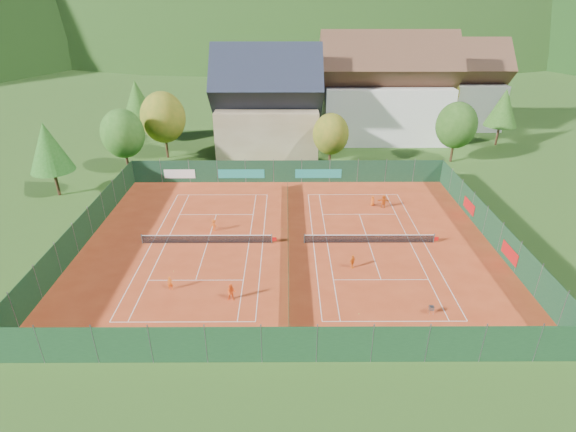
# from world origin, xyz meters

# --- Properties ---
(ground) EXTENTS (600.00, 600.00, 0.00)m
(ground) POSITION_xyz_m (0.00, 0.00, -0.02)
(ground) COLOR #284E18
(ground) RESTS_ON ground
(clay_pad) EXTENTS (40.00, 32.00, 0.01)m
(clay_pad) POSITION_xyz_m (0.00, 0.00, 0.01)
(clay_pad) COLOR #B53B1A
(clay_pad) RESTS_ON ground
(court_markings_left) EXTENTS (11.03, 23.83, 0.00)m
(court_markings_left) POSITION_xyz_m (-8.00, 0.00, 0.01)
(court_markings_left) COLOR white
(court_markings_left) RESTS_ON ground
(court_markings_right) EXTENTS (11.03, 23.83, 0.00)m
(court_markings_right) POSITION_xyz_m (8.00, 0.00, 0.01)
(court_markings_right) COLOR white
(court_markings_right) RESTS_ON ground
(tennis_net_left) EXTENTS (13.30, 0.10, 1.02)m
(tennis_net_left) POSITION_xyz_m (-7.85, 0.00, 0.51)
(tennis_net_left) COLOR #59595B
(tennis_net_left) RESTS_ON ground
(tennis_net_right) EXTENTS (13.30, 0.10, 1.02)m
(tennis_net_right) POSITION_xyz_m (8.15, 0.00, 0.51)
(tennis_net_right) COLOR #59595B
(tennis_net_right) RESTS_ON ground
(court_divider) EXTENTS (0.03, 28.80, 1.00)m
(court_divider) POSITION_xyz_m (0.00, 0.00, 0.50)
(court_divider) COLOR #12331A
(court_divider) RESTS_ON ground
(fence_north) EXTENTS (40.00, 0.10, 3.00)m
(fence_north) POSITION_xyz_m (-0.46, 15.99, 1.47)
(fence_north) COLOR #13351F
(fence_north) RESTS_ON ground
(fence_south) EXTENTS (40.00, 0.04, 3.00)m
(fence_south) POSITION_xyz_m (0.00, -16.00, 1.50)
(fence_south) COLOR #153B1E
(fence_south) RESTS_ON ground
(fence_west) EXTENTS (0.04, 32.00, 3.00)m
(fence_west) POSITION_xyz_m (-20.00, 0.00, 1.50)
(fence_west) COLOR #13351A
(fence_west) RESTS_ON ground
(fence_east) EXTENTS (0.09, 32.00, 3.00)m
(fence_east) POSITION_xyz_m (20.00, 0.05, 1.48)
(fence_east) COLOR #13361E
(fence_east) RESTS_ON ground
(chalet) EXTENTS (16.20, 12.00, 16.00)m
(chalet) POSITION_xyz_m (-3.00, 30.00, 6.62)
(chalet) COLOR tan
(chalet) RESTS_ON ground
(hotel_block_a) EXTENTS (21.60, 11.00, 17.25)m
(hotel_block_a) POSITION_xyz_m (16.00, 36.00, 7.38)
(hotel_block_a) COLOR silver
(hotel_block_a) RESTS_ON ground
(hotel_block_b) EXTENTS (17.28, 10.00, 15.50)m
(hotel_block_b) POSITION_xyz_m (30.00, 44.00, 6.62)
(hotel_block_b) COLOR silver
(hotel_block_b) RESTS_ON ground
(tree_west_front) EXTENTS (5.72, 5.72, 8.69)m
(tree_west_front) POSITION_xyz_m (-22.00, 20.00, 5.39)
(tree_west_front) COLOR #4C2B1B
(tree_west_front) RESTS_ON ground
(tree_west_mid) EXTENTS (6.44, 6.44, 9.78)m
(tree_west_mid) POSITION_xyz_m (-18.00, 26.00, 6.07)
(tree_west_mid) COLOR #452C18
(tree_west_mid) RESTS_ON ground
(tree_west_back) EXTENTS (5.60, 5.60, 10.00)m
(tree_west_back) POSITION_xyz_m (-24.00, 34.00, 6.74)
(tree_west_back) COLOR #4B321A
(tree_west_back) RESTS_ON ground
(tree_center) EXTENTS (5.01, 5.01, 7.60)m
(tree_center) POSITION_xyz_m (6.00, 22.00, 4.72)
(tree_center) COLOR #4B301A
(tree_center) RESTS_ON ground
(tree_east_front) EXTENTS (5.72, 5.72, 8.69)m
(tree_east_front) POSITION_xyz_m (24.00, 24.00, 5.39)
(tree_east_front) COLOR #432D18
(tree_east_front) RESTS_ON ground
(tree_east_mid) EXTENTS (5.04, 5.04, 9.00)m
(tree_east_mid) POSITION_xyz_m (34.00, 32.00, 6.06)
(tree_east_mid) COLOR #4B2F1B
(tree_east_mid) RESTS_ON ground
(tree_west_side) EXTENTS (5.04, 5.04, 9.00)m
(tree_west_side) POSITION_xyz_m (-28.00, 12.00, 6.06)
(tree_west_side) COLOR #492C1A
(tree_west_side) RESTS_ON ground
(tree_east_back) EXTENTS (7.15, 7.15, 10.86)m
(tree_east_back) POSITION_xyz_m (26.00, 40.00, 6.74)
(tree_east_back) COLOR #422F17
(tree_east_back) RESTS_ON ground
(mountain_backdrop) EXTENTS (820.00, 530.00, 242.00)m
(mountain_backdrop) POSITION_xyz_m (28.54, 233.48, -39.64)
(mountain_backdrop) COLOR black
(mountain_backdrop) RESTS_ON ground
(ball_hopper) EXTENTS (0.34, 0.34, 0.80)m
(ball_hopper) POSITION_xyz_m (10.95, -11.00, 0.56)
(ball_hopper) COLOR slate
(ball_hopper) RESTS_ON ground
(loose_ball_0) EXTENTS (0.07, 0.07, 0.07)m
(loose_ball_0) POSITION_xyz_m (-10.19, -5.02, 0.03)
(loose_ball_0) COLOR #CCD833
(loose_ball_0) RESTS_ON ground
(loose_ball_1) EXTENTS (0.07, 0.07, 0.07)m
(loose_ball_1) POSITION_xyz_m (5.41, -11.03, 0.03)
(loose_ball_1) COLOR #CCD833
(loose_ball_1) RESTS_ON ground
(loose_ball_2) EXTENTS (0.07, 0.07, 0.07)m
(loose_ball_2) POSITION_xyz_m (-0.63, 2.89, 0.03)
(loose_ball_2) COLOR #CCD833
(loose_ball_2) RESTS_ON ground
(loose_ball_3) EXTENTS (0.07, 0.07, 0.07)m
(loose_ball_3) POSITION_xyz_m (-4.25, 7.45, 0.03)
(loose_ball_3) COLOR #CCD833
(loose_ball_3) RESTS_ON ground
(player_left_near) EXTENTS (0.50, 0.38, 1.25)m
(player_left_near) POSITION_xyz_m (-9.82, -7.73, 0.62)
(player_left_near) COLOR orange
(player_left_near) RESTS_ON ground
(player_left_mid) EXTENTS (0.76, 0.60, 1.54)m
(player_left_mid) POSITION_xyz_m (-4.57, -9.21, 0.77)
(player_left_mid) COLOR #FF5616
(player_left_mid) RESTS_ON ground
(player_left_far) EXTENTS (0.93, 0.66, 1.30)m
(player_left_far) POSITION_xyz_m (-7.68, 2.60, 0.65)
(player_left_far) COLOR #EC5815
(player_left_far) RESTS_ON ground
(player_right_near) EXTENTS (0.76, 0.79, 1.32)m
(player_right_near) POSITION_xyz_m (5.74, -4.51, 0.66)
(player_right_near) COLOR orange
(player_right_near) RESTS_ON ground
(player_right_far_a) EXTENTS (0.70, 0.59, 1.21)m
(player_right_far_a) POSITION_xyz_m (9.84, 8.74, 0.60)
(player_right_far_a) COLOR #E55814
(player_right_far_a) RESTS_ON ground
(player_right_far_b) EXTENTS (1.48, 0.58, 1.56)m
(player_right_far_b) POSITION_xyz_m (10.99, 8.19, 0.78)
(player_right_far_b) COLOR #DB5813
(player_right_far_b) RESTS_ON ground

